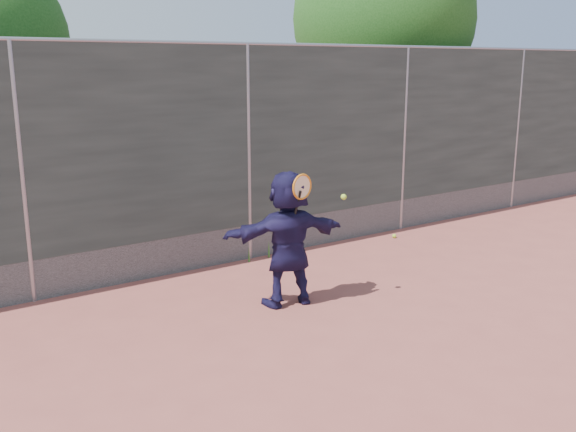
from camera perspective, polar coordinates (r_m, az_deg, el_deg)
ground at (r=6.75m, az=12.59°, el=-10.92°), size 80.00×80.00×0.00m
player at (r=7.35m, az=0.00°, el=-2.00°), size 1.53×0.76×1.58m
ball_ground at (r=10.47m, az=9.43°, el=-1.76°), size 0.07×0.07×0.07m
fence at (r=8.96m, az=-3.54°, el=5.95°), size 20.00×0.06×3.03m
swing_action at (r=7.11m, az=1.62°, el=2.37°), size 0.72×0.20×0.51m
tree_right at (r=13.56m, az=8.91°, el=16.43°), size 3.78×3.60×5.39m
weed_clump at (r=9.32m, az=-1.49°, el=-2.85°), size 0.68×0.07×0.30m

